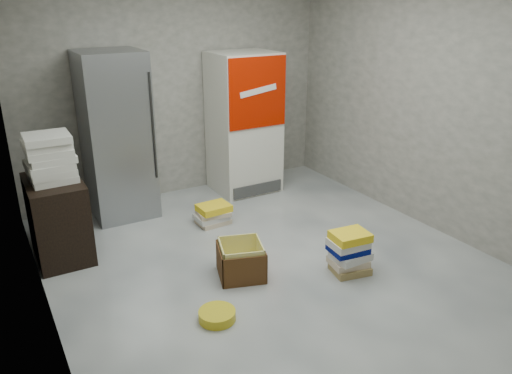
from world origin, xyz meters
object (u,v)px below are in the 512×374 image
object	(u,v)px
wood_shelf	(58,219)
phonebook_stack_main	(349,252)
coke_cooler	(244,123)
cardboard_box	(241,262)
steel_fridge	(117,136)

from	to	relation	value
wood_shelf	phonebook_stack_main	bearing A→B (deg)	-36.58
coke_cooler	phonebook_stack_main	xyz separation A→B (m)	(-0.20, -2.42, -0.70)
coke_cooler	cardboard_box	size ratio (longest dim) A/B	3.48
wood_shelf	cardboard_box	size ratio (longest dim) A/B	1.55
steel_fridge	cardboard_box	xyz separation A→B (m)	(0.54, -1.97, -0.81)
wood_shelf	phonebook_stack_main	distance (m)	2.84
wood_shelf	phonebook_stack_main	size ratio (longest dim) A/B	1.92
steel_fridge	coke_cooler	xyz separation A→B (m)	(1.65, -0.01, -0.05)
wood_shelf	cardboard_box	xyz separation A→B (m)	(1.37, -1.24, -0.26)
cardboard_box	phonebook_stack_main	bearing A→B (deg)	-8.44
phonebook_stack_main	cardboard_box	world-z (taller)	phonebook_stack_main
coke_cooler	cardboard_box	world-z (taller)	coke_cooler
coke_cooler	steel_fridge	bearing A→B (deg)	179.82
steel_fridge	cardboard_box	size ratio (longest dim) A/B	3.68
steel_fridge	wood_shelf	size ratio (longest dim) A/B	2.37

